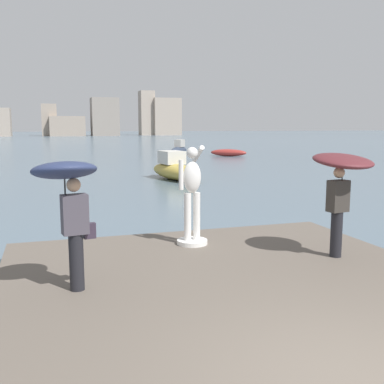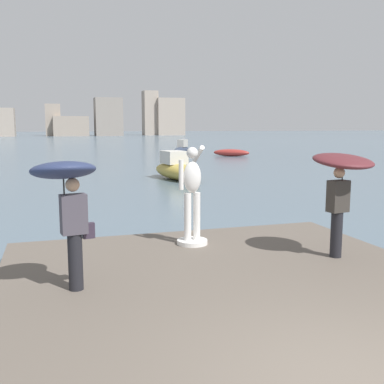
% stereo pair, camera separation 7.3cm
% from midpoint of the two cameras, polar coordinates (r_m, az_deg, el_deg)
% --- Properties ---
extents(ground_plane, '(400.00, 400.00, 0.00)m').
position_cam_midpoint_polar(ground_plane, '(43.49, -14.06, 4.26)').
color(ground_plane, slate).
extents(pier, '(7.41, 9.87, 0.40)m').
position_cam_midpoint_polar(pier, '(6.50, 9.53, -16.26)').
color(pier, '#60564C').
rests_on(pier, ground).
extents(statue_white_figure, '(0.65, 0.89, 2.09)m').
position_cam_midpoint_polar(statue_white_figure, '(9.52, -0.22, -0.91)').
color(statue_white_figure, white).
rests_on(statue_white_figure, pier).
extents(onlooker_left, '(1.10, 1.13, 2.04)m').
position_cam_midpoint_polar(onlooker_left, '(6.98, -15.62, 0.25)').
color(onlooker_left, black).
rests_on(onlooker_left, pier).
extents(onlooker_right, '(1.30, 1.31, 2.02)m').
position_cam_midpoint_polar(onlooker_right, '(9.01, 18.05, 2.13)').
color(onlooker_right, black).
rests_on(onlooker_right, pier).
extents(boat_mid, '(3.39, 3.01, 0.67)m').
position_cam_midpoint_polar(boat_mid, '(43.88, 4.55, 4.95)').
color(boat_mid, '#9E2D28').
rests_on(boat_mid, ground).
extents(boat_far, '(2.21, 4.96, 1.53)m').
position_cam_midpoint_polar(boat_far, '(24.76, -2.36, 2.89)').
color(boat_far, '#B2993D').
rests_on(boat_far, ground).
extents(boat_leftward, '(3.16, 4.08, 1.50)m').
position_cam_midpoint_polar(boat_leftward, '(46.05, -1.71, 5.40)').
color(boat_leftward, '#2D384C').
rests_on(boat_leftward, ground).
extents(distant_skyline, '(77.13, 12.00, 13.52)m').
position_cam_midpoint_polar(distant_skyline, '(137.31, -17.16, 8.78)').
color(distant_skyline, gray).
rests_on(distant_skyline, ground).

